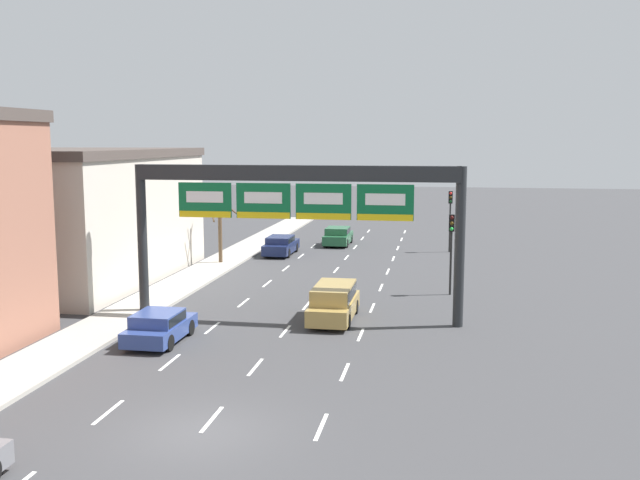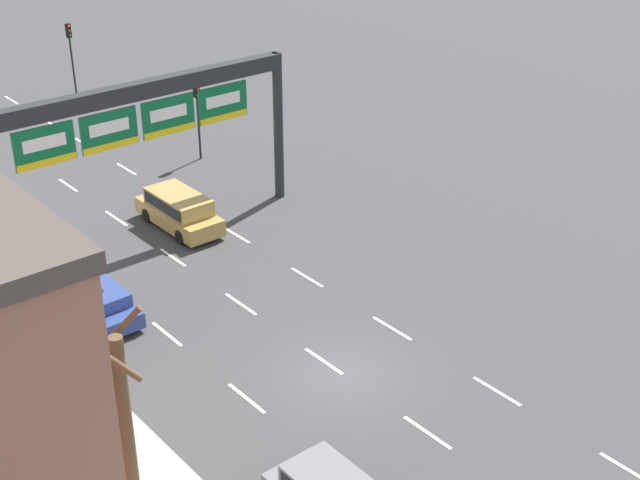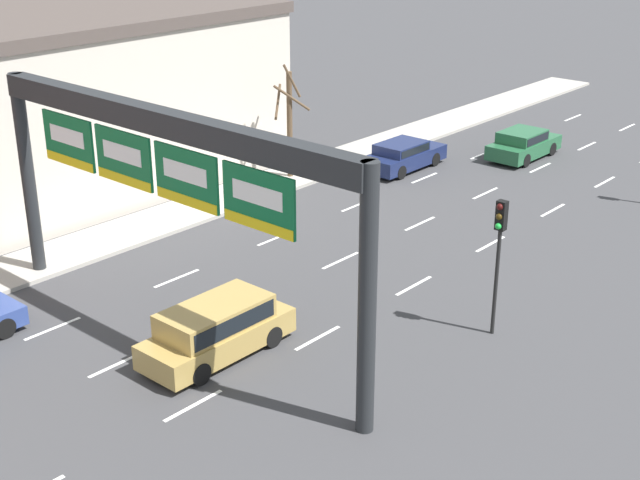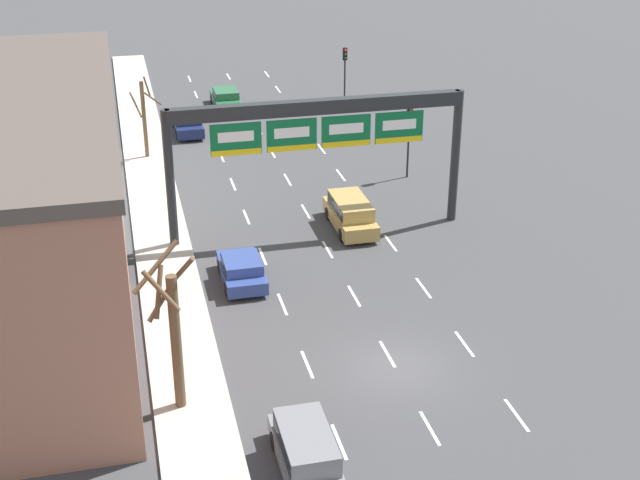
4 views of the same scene
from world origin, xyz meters
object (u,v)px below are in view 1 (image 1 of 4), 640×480
object	(u,v)px
traffic_light_near_gantry	(450,209)
suv_gold	(334,301)
tree_bare_closest	(220,222)
car_green	(338,235)
car_blue	(159,326)
car_navy	(281,245)
traffic_light_mid_block	(451,237)
sign_gantry	(294,197)

from	to	relation	value
traffic_light_near_gantry	suv_gold	bearing A→B (deg)	-104.09
tree_bare_closest	car_green	bearing A→B (deg)	57.68
car_blue	traffic_light_near_gantry	bearing A→B (deg)	65.66
car_navy	traffic_light_mid_block	xyz separation A→B (m)	(11.99, -11.64, 2.37)
car_navy	tree_bare_closest	size ratio (longest dim) A/B	0.87
car_navy	suv_gold	bearing A→B (deg)	-69.84
car_green	traffic_light_mid_block	world-z (taller)	traffic_light_mid_block
car_blue	traffic_light_near_gantry	xyz separation A→B (m)	(11.90, 26.30, 2.53)
suv_gold	traffic_light_near_gantry	world-z (taller)	traffic_light_near_gantry
sign_gantry	traffic_light_mid_block	bearing A→B (deg)	43.09
car_blue	car_navy	size ratio (longest dim) A/B	0.85
traffic_light_mid_block	tree_bare_closest	bearing A→B (deg)	155.20
car_navy	tree_bare_closest	xyz separation A→B (m)	(-3.03, -4.70, 2.12)
car_green	traffic_light_mid_block	distance (m)	19.27
car_navy	traffic_light_near_gantry	bearing A→B (deg)	15.52
car_green	tree_bare_closest	world-z (taller)	tree_bare_closest
car_navy	traffic_light_near_gantry	world-z (taller)	traffic_light_near_gantry
car_green	tree_bare_closest	bearing A→B (deg)	-122.32
sign_gantry	tree_bare_closest	xyz separation A→B (m)	(-7.90, 13.60, -2.83)
car_navy	tree_bare_closest	bearing A→B (deg)	-122.78
sign_gantry	traffic_light_near_gantry	world-z (taller)	sign_gantry
suv_gold	traffic_light_mid_block	xyz separation A→B (m)	(5.33, 6.51, 2.18)
suv_gold	car_navy	bearing A→B (deg)	110.16
car_blue	traffic_light_mid_block	size ratio (longest dim) A/B	0.91
car_green	traffic_light_mid_block	bearing A→B (deg)	-63.27
car_green	tree_bare_closest	size ratio (longest dim) A/B	0.83
car_blue	tree_bare_closest	xyz separation A→B (m)	(-3.19, 18.25, 2.15)
sign_gantry	car_navy	distance (m)	19.58
car_blue	tree_bare_closest	world-z (taller)	tree_bare_closest
suv_gold	tree_bare_closest	xyz separation A→B (m)	(-9.69, 13.45, 1.93)
sign_gantry	traffic_light_mid_block	distance (m)	10.09
traffic_light_near_gantry	tree_bare_closest	world-z (taller)	tree_bare_closest
suv_gold	traffic_light_mid_block	world-z (taller)	traffic_light_mid_block
sign_gantry	car_green	bearing A→B (deg)	93.57
car_blue	suv_gold	size ratio (longest dim) A/B	0.82
suv_gold	car_green	size ratio (longest dim) A/B	1.09
car_green	car_navy	world-z (taller)	car_green
car_blue	car_green	distance (m)	28.58
traffic_light_mid_block	car_blue	bearing A→B (deg)	-136.29
suv_gold	traffic_light_mid_block	bearing A→B (deg)	50.69
car_green	tree_bare_closest	distance (m)	12.19
traffic_light_near_gantry	sign_gantry	bearing A→B (deg)	-108.37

